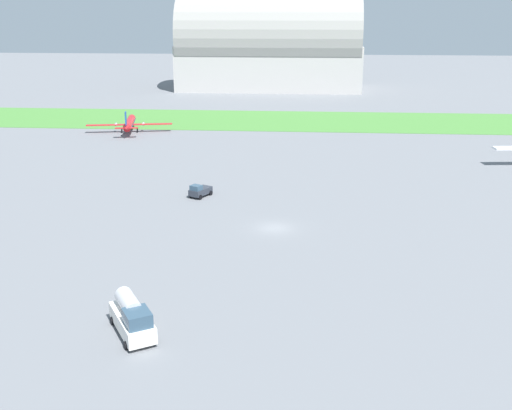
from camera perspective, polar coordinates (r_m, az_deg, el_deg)
ground_plane at (r=76.35m, az=1.78°, el=-2.19°), size 600.00×600.00×0.00m
grass_taxiway_strip at (r=150.40m, az=3.20°, el=7.95°), size 360.00×28.00×0.08m
airplane_taxiing_turboprop at (r=138.43m, az=-11.86°, el=7.57°), size 18.78×16.15×5.66m
pushback_tug_near_gate at (r=89.05m, az=-5.33°, el=1.35°), size 3.31×4.02×1.95m
fuel_truck_midfield at (r=52.98m, az=-11.60°, el=-10.32°), size 5.41×6.81×3.29m
hangar_distant at (r=210.25m, az=1.28°, el=14.71°), size 60.92×28.41×31.48m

